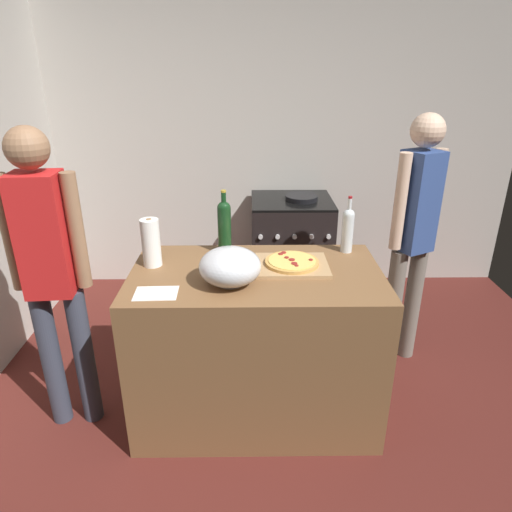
# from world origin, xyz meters

# --- Properties ---
(ground_plane) EXTENTS (4.39, 3.17, 0.02)m
(ground_plane) POSITION_xyz_m (0.00, 1.29, -0.01)
(ground_plane) COLOR #511E19
(kitchen_wall_rear) EXTENTS (4.39, 0.10, 2.60)m
(kitchen_wall_rear) POSITION_xyz_m (0.00, 2.62, 1.30)
(kitchen_wall_rear) COLOR #BCB7AD
(kitchen_wall_rear) RESTS_ON ground_plane
(counter) EXTENTS (1.37, 0.78, 0.93)m
(counter) POSITION_xyz_m (-0.14, 0.75, 0.46)
(counter) COLOR brown
(counter) RESTS_ON ground_plane
(cutting_board) EXTENTS (0.40, 0.32, 0.02)m
(cutting_board) POSITION_xyz_m (0.06, 0.81, 0.94)
(cutting_board) COLOR tan
(cutting_board) RESTS_ON counter
(pizza) EXTENTS (0.30, 0.30, 0.03)m
(pizza) POSITION_xyz_m (0.06, 0.81, 0.96)
(pizza) COLOR tan
(pizza) RESTS_ON cutting_board
(mixing_bowl) EXTENTS (0.32, 0.32, 0.19)m
(mixing_bowl) POSITION_xyz_m (-0.27, 0.61, 1.02)
(mixing_bowl) COLOR #B2B2B7
(mixing_bowl) RESTS_ON counter
(paper_towel_roll) EXTENTS (0.10, 0.10, 0.27)m
(paper_towel_roll) POSITION_xyz_m (-0.72, 0.84, 1.06)
(paper_towel_roll) COLOR white
(paper_towel_roll) RESTS_ON counter
(wine_bottle_dark) EXTENTS (0.08, 0.08, 0.38)m
(wine_bottle_dark) POSITION_xyz_m (-0.32, 1.03, 1.10)
(wine_bottle_dark) COLOR #143819
(wine_bottle_dark) RESTS_ON counter
(wine_bottle_amber) EXTENTS (0.07, 0.07, 0.34)m
(wine_bottle_amber) POSITION_xyz_m (0.40, 1.03, 1.07)
(wine_bottle_amber) COLOR silver
(wine_bottle_amber) RESTS_ON counter
(recipe_sheet) EXTENTS (0.21, 0.16, 0.00)m
(recipe_sheet) POSITION_xyz_m (-0.64, 0.50, 0.93)
(recipe_sheet) COLOR white
(recipe_sheet) RESTS_ON counter
(stove) EXTENTS (0.68, 0.64, 0.95)m
(stove) POSITION_xyz_m (0.18, 2.22, 0.46)
(stove) COLOR black
(stove) RESTS_ON ground_plane
(person_in_stripes) EXTENTS (0.40, 0.22, 1.71)m
(person_in_stripes) POSITION_xyz_m (-1.21, 0.67, 1.00)
(person_in_stripes) COLOR #383D4C
(person_in_stripes) RESTS_ON ground_plane
(person_in_red) EXTENTS (0.34, 0.27, 1.70)m
(person_in_red) POSITION_xyz_m (0.88, 1.26, 0.98)
(person_in_red) COLOR slate
(person_in_red) RESTS_ON ground_plane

